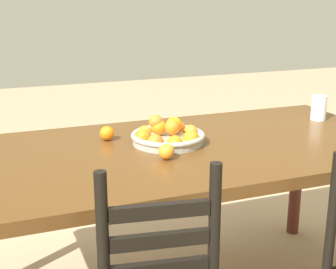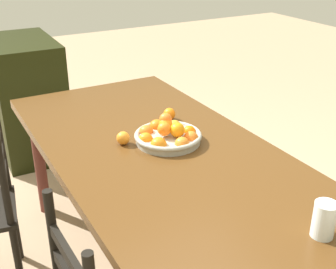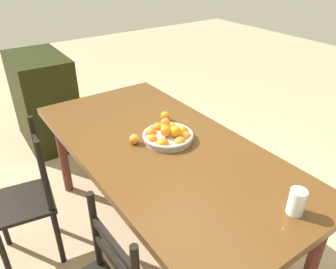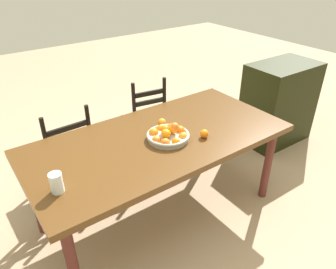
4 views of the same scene
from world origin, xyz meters
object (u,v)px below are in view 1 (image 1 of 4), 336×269
Objects in this scene: fruit_bowl at (168,136)px; drinking_glass at (319,108)px; orange_loose_1 at (107,133)px; orange_loose_0 at (167,152)px; dining_table at (182,162)px.

drinking_glass is (-0.89, -0.11, 0.03)m from fruit_bowl.
fruit_bowl is at bearing 149.15° from orange_loose_1.
orange_loose_1 is at bearing -30.85° from fruit_bowl.
dining_table is at bearing -132.63° from orange_loose_0.
fruit_bowl is 2.55× the size of drinking_glass.
drinking_glass is at bearing 178.16° from orange_loose_1.
orange_loose_0 is 1.02m from drinking_glass.
orange_loose_0 is 0.38m from orange_loose_1.
orange_loose_1 is (0.28, -0.21, 0.11)m from dining_table.
drinking_glass is (-0.97, -0.31, 0.03)m from orange_loose_0.
orange_loose_0 is 0.99× the size of orange_loose_1.
orange_loose_1 is (0.16, -0.34, 0.00)m from orange_loose_0.
dining_table is 6.14× the size of fruit_bowl.
drinking_glass is at bearing -168.56° from dining_table.
orange_loose_0 is at bearing 47.37° from dining_table.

